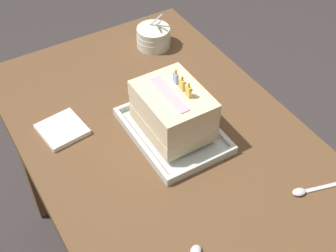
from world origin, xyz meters
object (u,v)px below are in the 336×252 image
(foil_tray, at_px, (173,131))
(bowl_stack, at_px, (153,37))
(serving_spoon_by_bowls, at_px, (307,190))
(birthday_cake, at_px, (173,110))
(napkin_pile, at_px, (62,129))

(foil_tray, height_order, bowl_stack, bowl_stack)
(foil_tray, xyz_separation_m, bowl_stack, (-0.38, 0.16, 0.03))
(foil_tray, distance_m, serving_spoon_by_bowls, 0.37)
(bowl_stack, xyz_separation_m, serving_spoon_by_bowls, (0.71, 0.02, -0.03))
(birthday_cake, relative_size, serving_spoon_by_bowls, 1.32)
(serving_spoon_by_bowls, bearing_deg, birthday_cake, -152.15)
(foil_tray, relative_size, bowl_stack, 2.63)
(napkin_pile, bearing_deg, foil_tray, 57.51)
(bowl_stack, xyz_separation_m, napkin_pile, (0.22, -0.41, -0.03))
(birthday_cake, xyz_separation_m, bowl_stack, (-0.38, 0.16, -0.05))
(foil_tray, bearing_deg, bowl_stack, 157.58)
(bowl_stack, height_order, serving_spoon_by_bowls, bowl_stack)
(foil_tray, height_order, birthday_cake, birthday_cake)
(serving_spoon_by_bowls, distance_m, napkin_pile, 0.65)
(foil_tray, xyz_separation_m, napkin_pile, (-0.16, -0.25, -0.00))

